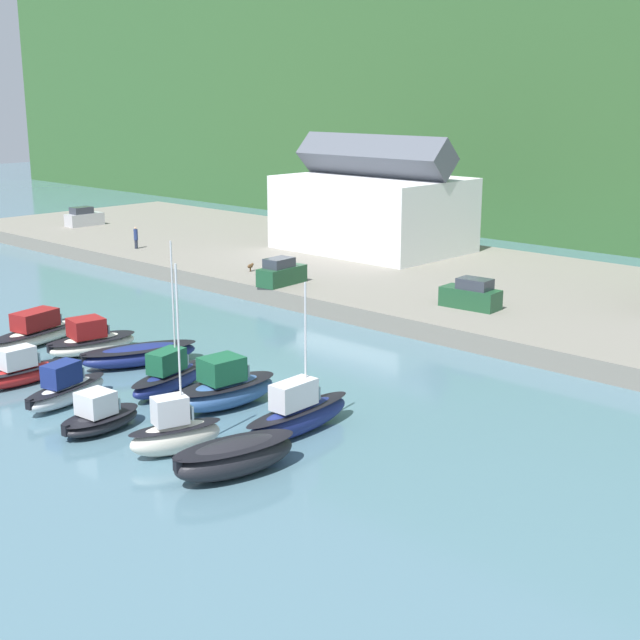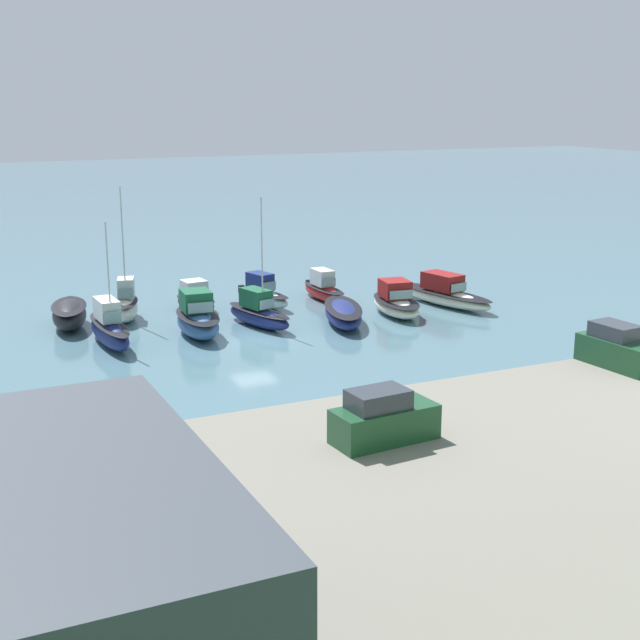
# 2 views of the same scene
# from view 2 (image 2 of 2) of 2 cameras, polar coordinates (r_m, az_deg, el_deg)

# --- Properties ---
(ground_plane) EXTENTS (320.00, 320.00, 0.00)m
(ground_plane) POSITION_cam_2_polar(r_m,az_deg,el_deg) (54.58, -4.30, -1.29)
(ground_plane) COLOR slate
(quay_promenade) EXTENTS (130.50, 28.61, 1.31)m
(quay_promenade) POSITION_cam_2_polar(r_m,az_deg,el_deg) (30.70, 16.34, -13.33)
(quay_promenade) COLOR gray
(quay_promenade) RESTS_ON ground_plane
(moored_boat_0) EXTENTS (3.98, 8.74, 2.26)m
(moored_boat_0) POSITION_cam_2_polar(r_m,az_deg,el_deg) (63.92, 8.02, 1.66)
(moored_boat_0) COLOR white
(moored_boat_0) RESTS_ON ground_plane
(moored_boat_1) EXTENTS (3.38, 6.21, 2.35)m
(moored_boat_1) POSITION_cam_2_polar(r_m,az_deg,el_deg) (60.76, 4.88, 1.13)
(moored_boat_1) COLOR white
(moored_boat_1) RESTS_ON ground_plane
(moored_boat_2) EXTENTS (4.61, 7.58, 1.28)m
(moored_boat_2) POSITION_cam_2_polar(r_m,az_deg,el_deg) (58.24, 1.48, 0.44)
(moored_boat_2) COLOR navy
(moored_boat_2) RESTS_ON ground_plane
(moored_boat_3) EXTENTS (3.10, 6.49, 8.41)m
(moored_boat_3) POSITION_cam_2_polar(r_m,az_deg,el_deg) (57.58, -3.97, 0.47)
(moored_boat_3) COLOR navy
(moored_boat_3) RESTS_ON ground_plane
(moored_boat_4) EXTENTS (2.89, 6.22, 2.80)m
(moored_boat_4) POSITION_cam_2_polar(r_m,az_deg,el_deg) (55.78, -7.85, 0.06)
(moored_boat_4) COLOR #33568E
(moored_boat_4) RESTS_ON ground_plane
(moored_boat_5) EXTENTS (1.79, 7.00, 7.50)m
(moored_boat_5) POSITION_cam_2_polar(r_m,az_deg,el_deg) (54.57, -13.34, -0.52)
(moored_boat_5) COLOR navy
(moored_boat_5) RESTS_ON ground_plane
(moored_boat_6) EXTENTS (1.67, 5.59, 2.23)m
(moored_boat_6) POSITION_cam_2_polar(r_m,az_deg,el_deg) (64.91, 0.23, 1.98)
(moored_boat_6) COLOR red
(moored_boat_6) RESTS_ON ground_plane
(moored_boat_7) EXTENTS (2.99, 5.81, 2.36)m
(moored_boat_7) POSITION_cam_2_polar(r_m,az_deg,el_deg) (63.09, -3.73, 1.65)
(moored_boat_7) COLOR silver
(moored_boat_7) RESTS_ON ground_plane
(moored_boat_8) EXTENTS (2.52, 4.57, 2.07)m
(moored_boat_8) POSITION_cam_2_polar(r_m,az_deg,el_deg) (62.47, -7.99, 1.30)
(moored_boat_8) COLOR black
(moored_boat_8) RESTS_ON ground_plane
(moored_boat_9) EXTENTS (2.67, 4.69, 8.90)m
(moored_boat_9) POSITION_cam_2_polar(r_m,az_deg,el_deg) (60.39, -12.27, 0.98)
(moored_boat_9) COLOR white
(moored_boat_9) RESTS_ON ground_plane
(moored_boat_10) EXTENTS (3.35, 6.20, 1.65)m
(moored_boat_10) POSITION_cam_2_polar(r_m,az_deg,el_deg) (59.43, -15.75, 0.37)
(moored_boat_10) COLOR black
(moored_boat_10) RESTS_ON ground_plane
(parked_car_0) EXTENTS (4.32, 2.10, 2.16)m
(parked_car_0) POSITION_cam_2_polar(r_m,az_deg,el_deg) (35.16, 4.07, -6.34)
(parked_car_0) COLOR #1E4C2D
(parked_car_0) RESTS_ON quay_promenade
(parked_car_1) EXTENTS (2.14, 4.33, 2.16)m
(parked_car_1) POSITION_cam_2_polar(r_m,az_deg,el_deg) (46.98, 18.52, -1.75)
(parked_car_1) COLOR #1E4C2D
(parked_car_1) RESTS_ON quay_promenade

